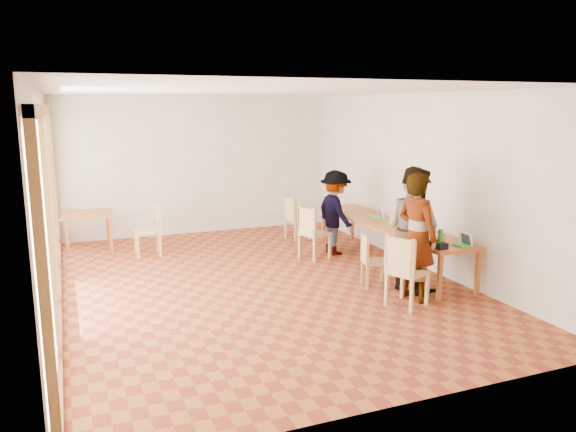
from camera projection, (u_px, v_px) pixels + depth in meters
name	position (u px, v px, depth m)	size (l,w,h in m)	color
ground	(258.00, 284.00, 8.93)	(8.00, 8.00, 0.00)	#984F24
wall_back	(198.00, 165.00, 12.28)	(6.00, 0.10, 3.00)	silver
wall_front	(401.00, 253.00, 5.00)	(6.00, 0.10, 3.00)	silver
wall_right	(420.00, 181.00, 9.74)	(0.10, 8.00, 3.00)	silver
window_wall	(49.00, 203.00, 7.56)	(0.10, 8.00, 3.00)	white
ceiling	(255.00, 90.00, 8.35)	(6.00, 8.00, 0.04)	white
communal_table	(388.00, 226.00, 9.87)	(0.80, 4.00, 0.75)	#A85825
side_table	(87.00, 217.00, 10.84)	(0.90, 0.90, 0.75)	#A85825
chair_near	(404.00, 264.00, 7.78)	(0.63, 0.63, 0.55)	tan
chair_mid	(370.00, 255.00, 8.71)	(0.47, 0.47, 0.44)	tan
chair_far	(311.00, 227.00, 10.23)	(0.59, 0.59, 0.52)	tan
chair_empty	(294.00, 214.00, 11.77)	(0.50, 0.50, 0.49)	tan
chair_spare	(153.00, 223.00, 10.55)	(0.48, 0.48, 0.54)	tan
person_near	(417.00, 237.00, 8.06)	(0.68, 0.45, 1.88)	gray
person_mid	(412.00, 229.00, 8.52)	(0.92, 0.72, 1.90)	gray
person_far	(335.00, 213.00, 10.60)	(1.03, 0.59, 1.60)	gray
laptop_near	(464.00, 242.00, 8.27)	(0.22, 0.25, 0.20)	green
laptop_mid	(396.00, 221.00, 9.79)	(0.26, 0.27, 0.20)	green
laptop_far	(379.00, 215.00, 10.32)	(0.26, 0.28, 0.20)	green
yellow_mug	(442.00, 238.00, 8.55)	(0.13, 0.13, 0.10)	yellow
green_bottle	(440.00, 239.00, 8.12)	(0.07, 0.07, 0.28)	#19791D
clear_glass	(401.00, 221.00, 9.88)	(0.07, 0.07, 0.09)	silver
condiment_cup	(422.00, 232.00, 9.09)	(0.08, 0.08, 0.06)	white
pink_phone	(438.00, 238.00, 8.74)	(0.05, 0.10, 0.01)	#D43263
black_pouch	(439.00, 245.00, 8.15)	(0.16, 0.26, 0.09)	black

